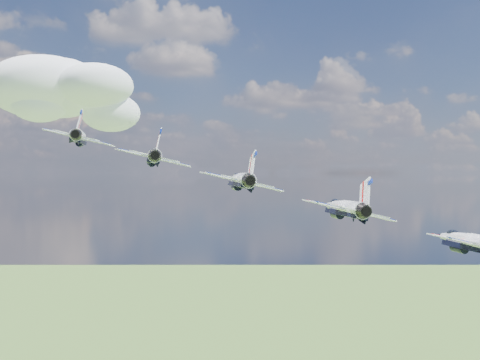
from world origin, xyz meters
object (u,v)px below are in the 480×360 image
object	(u,v)px
jet_0	(80,137)
jet_4	(469,241)
jet_3	(343,208)
jet_2	(240,180)
jet_1	(154,157)

from	to	relation	value
jet_0	jet_4	world-z (taller)	jet_0
jet_4	jet_0	bearing A→B (deg)	140.64
jet_3	jet_2	bearing A→B (deg)	140.64
jet_2	jet_0	bearing A→B (deg)	140.64
jet_0	jet_2	size ratio (longest dim) A/B	1.00
jet_1	jet_2	bearing A→B (deg)	-39.36
jet_2	jet_3	xyz separation A→B (m)	(9.08, -9.22, -2.95)
jet_0	jet_4	size ratio (longest dim) A/B	1.00
jet_2	jet_3	distance (m)	13.27
jet_3	jet_0	bearing A→B (deg)	140.64
jet_4	jet_1	bearing A→B (deg)	140.64
jet_0	jet_3	bearing A→B (deg)	-39.36
jet_0	jet_3	xyz separation A→B (m)	(27.25, -27.65, -8.84)
jet_1	jet_4	distance (m)	39.81
jet_2	jet_3	bearing A→B (deg)	-39.36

